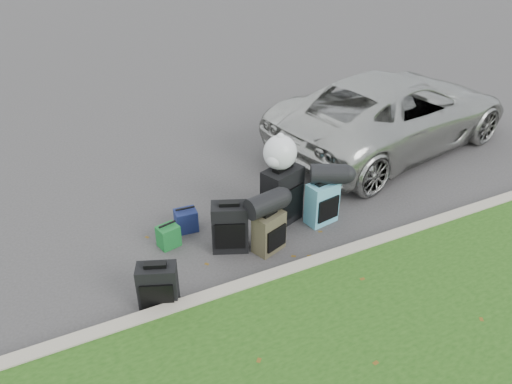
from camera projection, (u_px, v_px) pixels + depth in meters
name	position (u px, v px, depth m)	size (l,w,h in m)	color
ground	(269.00, 230.00, 7.02)	(120.00, 120.00, 0.00)	#383535
curb	(306.00, 267.00, 6.21)	(120.00, 0.18, 0.15)	#9E937F
suv	(393.00, 111.00, 9.06)	(2.24, 4.87, 1.35)	#B7B7B2
suitcase_small_black	(158.00, 286.00, 5.61)	(0.44, 0.24, 0.55)	black
suitcase_large_black_left	(230.00, 227.00, 6.50)	(0.47, 0.28, 0.68)	black
suitcase_olive	(269.00, 232.00, 6.50)	(0.41, 0.25, 0.56)	#373322
suitcase_teal	(322.00, 203.00, 7.05)	(0.44, 0.26, 0.62)	teal
suitcase_large_black_right	(282.00, 196.00, 7.02)	(0.56, 0.34, 0.84)	black
tote_green	(168.00, 236.00, 6.64)	(0.27, 0.22, 0.31)	#176A2A
tote_navy	(186.00, 220.00, 6.95)	(0.30, 0.23, 0.32)	navy
duffel_left	(266.00, 203.00, 6.32)	(0.28, 0.28, 0.53)	black
duffel_right	(329.00, 174.00, 6.85)	(0.28, 0.28, 0.49)	black
trash_bag	(280.00, 153.00, 6.72)	(0.47, 0.47, 0.47)	white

